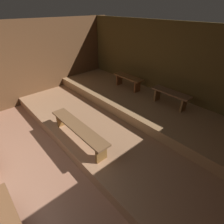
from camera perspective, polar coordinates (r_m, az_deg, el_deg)
ground at (r=4.31m, az=-6.22°, el=-9.09°), size 6.62×5.80×0.08m
wall_back at (r=5.36m, az=15.80°, el=13.92°), size 6.62×0.06×2.45m
wall_left at (r=6.14m, az=-24.16°, el=14.61°), size 0.06×5.80×2.45m
platform_lower at (r=4.65m, az=2.30°, el=-2.85°), size 5.82×3.25×0.25m
platform_middle at (r=5.03m, az=8.88°, el=3.01°), size 5.82×1.67×0.25m
bench_floor_right at (r=3.14m, az=-31.76°, el=-27.65°), size 1.06×0.30×0.38m
bench_lower_center at (r=3.70m, az=-11.09°, el=-5.56°), size 1.75×0.30×0.38m
bench_middle_left at (r=5.51m, az=5.31°, el=10.65°), size 1.02×0.30×0.38m
bench_middle_right at (r=4.71m, az=18.75°, el=5.21°), size 1.02×0.30×0.38m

